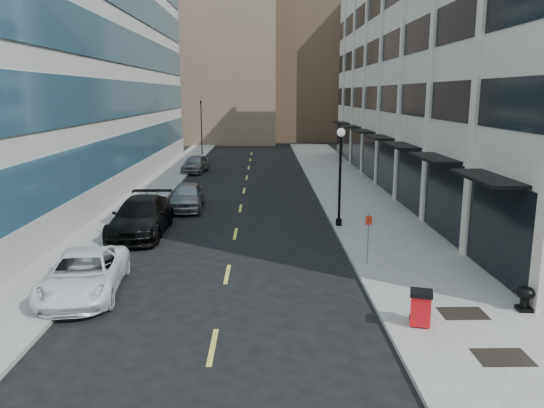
{
  "coord_description": "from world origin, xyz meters",
  "views": [
    {
      "loc": [
        1.42,
        -11.51,
        6.84
      ],
      "look_at": [
        1.74,
        8.62,
        2.64
      ],
      "focal_mm": 35.0,
      "sensor_mm": 36.0,
      "label": 1
    }
  ],
  "objects_px": {
    "car_silver_sedan": "(187,196)",
    "trash_bin": "(421,307)",
    "car_black_pickup": "(141,217)",
    "lamppost": "(340,168)",
    "car_white_van": "(84,274)",
    "sign_post": "(368,231)",
    "urn_planter": "(525,296)",
    "car_grey_sedan": "(195,164)",
    "traffic_signal": "(201,104)"
  },
  "relations": [
    {
      "from": "car_silver_sedan",
      "to": "trash_bin",
      "type": "relative_size",
      "value": 4.5
    },
    {
      "from": "car_black_pickup",
      "to": "lamppost",
      "type": "height_order",
      "value": "lamppost"
    },
    {
      "from": "car_white_van",
      "to": "car_black_pickup",
      "type": "relative_size",
      "value": 0.86
    },
    {
      "from": "car_black_pickup",
      "to": "sign_post",
      "type": "xyz_separation_m",
      "value": [
        10.17,
        -5.35,
        0.64
      ]
    },
    {
      "from": "urn_planter",
      "to": "car_silver_sedan",
      "type": "bearing_deg",
      "value": 129.01
    },
    {
      "from": "car_grey_sedan",
      "to": "trash_bin",
      "type": "distance_m",
      "value": 33.72
    },
    {
      "from": "car_black_pickup",
      "to": "lamppost",
      "type": "bearing_deg",
      "value": 5.64
    },
    {
      "from": "lamppost",
      "to": "sign_post",
      "type": "bearing_deg",
      "value": -87.83
    },
    {
      "from": "car_white_van",
      "to": "sign_post",
      "type": "bearing_deg",
      "value": 8.73
    },
    {
      "from": "traffic_signal",
      "to": "urn_planter",
      "type": "height_order",
      "value": "traffic_signal"
    },
    {
      "from": "traffic_signal",
      "to": "urn_planter",
      "type": "relative_size",
      "value": 8.76
    },
    {
      "from": "car_white_van",
      "to": "car_black_pickup",
      "type": "bearing_deg",
      "value": 83.14
    },
    {
      "from": "car_black_pickup",
      "to": "trash_bin",
      "type": "relative_size",
      "value": 5.89
    },
    {
      "from": "car_white_van",
      "to": "car_black_pickup",
      "type": "height_order",
      "value": "car_black_pickup"
    },
    {
      "from": "car_grey_sedan",
      "to": "urn_planter",
      "type": "relative_size",
      "value": 5.68
    },
    {
      "from": "traffic_signal",
      "to": "car_black_pickup",
      "type": "distance_m",
      "value": 34.35
    },
    {
      "from": "car_white_van",
      "to": "car_grey_sedan",
      "type": "height_order",
      "value": "car_grey_sedan"
    },
    {
      "from": "sign_post",
      "to": "car_silver_sedan",
      "type": "bearing_deg",
      "value": 126.71
    },
    {
      "from": "traffic_signal",
      "to": "car_silver_sedan",
      "type": "xyz_separation_m",
      "value": [
        2.3,
        -28.2,
        -4.91
      ]
    },
    {
      "from": "trash_bin",
      "to": "sign_post",
      "type": "xyz_separation_m",
      "value": [
        -0.47,
        5.65,
        0.82
      ]
    },
    {
      "from": "trash_bin",
      "to": "urn_planter",
      "type": "xyz_separation_m",
      "value": [
        3.59,
        1.0,
        -0.08
      ]
    },
    {
      "from": "car_black_pickup",
      "to": "car_grey_sedan",
      "type": "height_order",
      "value": "car_black_pickup"
    },
    {
      "from": "traffic_signal",
      "to": "urn_planter",
      "type": "distance_m",
      "value": 46.8
    },
    {
      "from": "car_grey_sedan",
      "to": "lamppost",
      "type": "xyz_separation_m",
      "value": [
        9.92,
        -19.94,
        2.39
      ]
    },
    {
      "from": "car_silver_sedan",
      "to": "sign_post",
      "type": "bearing_deg",
      "value": -54.59
    },
    {
      "from": "traffic_signal",
      "to": "sign_post",
      "type": "distance_m",
      "value": 41.09
    },
    {
      "from": "car_white_van",
      "to": "car_grey_sedan",
      "type": "xyz_separation_m",
      "value": [
        0.18,
        29.0,
        0.04
      ]
    },
    {
      "from": "car_grey_sedan",
      "to": "urn_planter",
      "type": "height_order",
      "value": "car_grey_sedan"
    },
    {
      "from": "traffic_signal",
      "to": "car_grey_sedan",
      "type": "relative_size",
      "value": 1.54
    },
    {
      "from": "sign_post",
      "to": "trash_bin",
      "type": "bearing_deg",
      "value": -86.59
    },
    {
      "from": "lamppost",
      "to": "urn_planter",
      "type": "height_order",
      "value": "lamppost"
    },
    {
      "from": "trash_bin",
      "to": "lamppost",
      "type": "relative_size",
      "value": 0.2
    },
    {
      "from": "sign_post",
      "to": "urn_planter",
      "type": "relative_size",
      "value": 2.66
    },
    {
      "from": "lamppost",
      "to": "urn_planter",
      "type": "bearing_deg",
      "value": -68.76
    },
    {
      "from": "car_white_van",
      "to": "trash_bin",
      "type": "distance_m",
      "value": 11.22
    },
    {
      "from": "urn_planter",
      "to": "lamppost",
      "type": "bearing_deg",
      "value": 111.24
    },
    {
      "from": "traffic_signal",
      "to": "trash_bin",
      "type": "distance_m",
      "value": 46.72
    },
    {
      "from": "car_silver_sedan",
      "to": "sign_post",
      "type": "xyz_separation_m",
      "value": [
        8.74,
        -11.16,
        0.73
      ]
    },
    {
      "from": "trash_bin",
      "to": "car_black_pickup",
      "type": "bearing_deg",
      "value": 149.87
    },
    {
      "from": "trash_bin",
      "to": "urn_planter",
      "type": "relative_size",
      "value": 1.32
    },
    {
      "from": "car_white_van",
      "to": "car_silver_sedan",
      "type": "xyz_separation_m",
      "value": [
        1.6,
        13.8,
        0.07
      ]
    },
    {
      "from": "urn_planter",
      "to": "car_white_van",
      "type": "bearing_deg",
      "value": 172.09
    },
    {
      "from": "traffic_signal",
      "to": "car_white_van",
      "type": "bearing_deg",
      "value": -89.05
    },
    {
      "from": "traffic_signal",
      "to": "car_silver_sedan",
      "type": "height_order",
      "value": "traffic_signal"
    },
    {
      "from": "lamppost",
      "to": "car_grey_sedan",
      "type": "bearing_deg",
      "value": 116.44
    },
    {
      "from": "trash_bin",
      "to": "lamppost",
      "type": "height_order",
      "value": "lamppost"
    },
    {
      "from": "traffic_signal",
      "to": "car_white_van",
      "type": "xyz_separation_m",
      "value": [
        0.7,
        -42.0,
        -4.98
      ]
    },
    {
      "from": "lamppost",
      "to": "car_white_van",
      "type": "bearing_deg",
      "value": -138.1
    },
    {
      "from": "car_silver_sedan",
      "to": "lamppost",
      "type": "relative_size",
      "value": 0.92
    },
    {
      "from": "car_silver_sedan",
      "to": "sign_post",
      "type": "distance_m",
      "value": 14.19
    }
  ]
}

